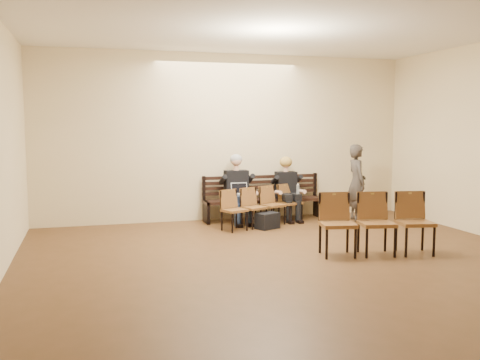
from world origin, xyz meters
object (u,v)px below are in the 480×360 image
object	(u,v)px
bench	(264,209)
water_bottle	(298,195)
bag	(267,221)
seated_woman	(287,191)
chair_row_front	(264,206)
seated_man	(238,188)
passerby	(357,177)
chair_row_back	(377,224)
laptop	(241,196)

from	to	relation	value
bench	water_bottle	xyz separation A→B (m)	(0.60, -0.41, 0.33)
bench	bag	distance (m)	0.97
seated_woman	chair_row_front	world-z (taller)	seated_woman
seated_man	seated_woman	size ratio (longest dim) A/B	1.13
passerby	chair_row_front	size ratio (longest dim) A/B	0.97
seated_man	chair_row_back	bearing A→B (deg)	-67.98
bag	chair_row_front	distance (m)	0.37
bench	seated_woman	xyz separation A→B (m)	(0.48, -0.12, 0.40)
seated_man	chair_row_front	bearing A→B (deg)	-53.60
passerby	chair_row_back	bearing A→B (deg)	165.21
seated_man	passerby	xyz separation A→B (m)	(2.47, -0.48, 0.22)
seated_woman	laptop	size ratio (longest dim) A/B	3.65
bench	seated_man	distance (m)	0.80
laptop	chair_row_front	distance (m)	0.53
passerby	seated_man	bearing A→B (deg)	86.70
bench	laptop	xyz separation A→B (m)	(-0.61, -0.33, 0.35)
bag	passerby	size ratio (longest dim) A/B	0.23
seated_woman	chair_row_back	size ratio (longest dim) A/B	0.71
seated_man	laptop	bearing A→B (deg)	-85.58
chair_row_front	chair_row_back	size ratio (longest dim) A/B	1.09
laptop	passerby	bearing A→B (deg)	4.37
seated_man	bag	size ratio (longest dim) A/B	3.34
seated_woman	chair_row_front	distance (m)	0.92
chair_row_front	chair_row_back	world-z (taller)	chair_row_back
water_bottle	chair_row_front	world-z (taller)	chair_row_front
seated_man	chair_row_back	xyz separation A→B (m)	(1.32, -3.26, -0.22)
water_bottle	chair_row_front	size ratio (longest dim) A/B	0.11
chair_row_back	laptop	bearing A→B (deg)	123.45
bench	chair_row_front	xyz separation A→B (m)	(-0.23, -0.65, 0.17)
bench	chair_row_back	world-z (taller)	chair_row_back
seated_woman	passerby	world-z (taller)	passerby
water_bottle	chair_row_front	xyz separation A→B (m)	(-0.83, -0.24, -0.16)
seated_man	passerby	world-z (taller)	passerby
passerby	chair_row_back	xyz separation A→B (m)	(-1.15, -2.78, -0.44)
seated_woman	laptop	distance (m)	1.11
chair_row_back	bag	bearing A→B (deg)	121.57
water_bottle	chair_row_back	size ratio (longest dim) A/B	0.12
bag	seated_man	bearing A→B (deg)	114.29
bag	passerby	bearing A→B (deg)	9.10
chair_row_back	seated_woman	bearing A→B (deg)	104.13
seated_woman	passerby	xyz separation A→B (m)	(1.37, -0.48, 0.30)
passerby	chair_row_back	distance (m)	3.04
seated_man	laptop	distance (m)	0.25
seated_man	water_bottle	distance (m)	1.26
bench	passerby	xyz separation A→B (m)	(1.85, -0.60, 0.70)
bag	chair_row_back	xyz separation A→B (m)	(0.95, -2.44, 0.33)
laptop	passerby	size ratio (longest dim) A/B	0.19
bench	water_bottle	bearing A→B (deg)	-34.71
seated_man	chair_row_front	size ratio (longest dim) A/B	0.74
chair_row_front	passerby	bearing A→B (deg)	-21.97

